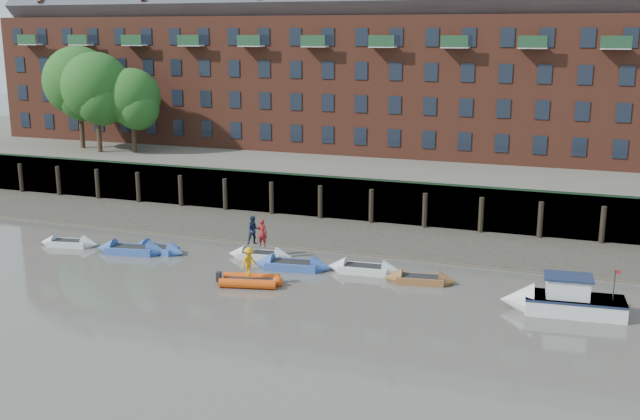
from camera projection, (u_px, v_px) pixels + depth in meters
The scene contains 19 objects.
ground at pixel (205, 326), 36.10m from camera, with size 220.00×220.00×0.00m, color #59544D.
foreshore at pixel (329, 234), 52.54m from camera, with size 110.00×8.00×0.50m, color #3D382F.
mud_band at pixel (312, 247), 49.44m from camera, with size 110.00×1.60×0.10m, color #4C4336.
river_wall at pixel (348, 199), 56.18m from camera, with size 110.00×1.23×3.30m.
bank_terrace at pixel (394, 169), 68.62m from camera, with size 110.00×28.00×3.20m, color #5E594D.
apartment_terrace at pixel (399, 43), 66.92m from camera, with size 80.60×15.56×20.98m.
tree_cluster at pixel (96, 87), 67.52m from camera, with size 11.76×7.74×9.40m.
rowboat_0 at pixel (69, 243), 49.48m from camera, with size 4.16×1.90×1.16m.
rowboat_1 at pixel (132, 250), 47.86m from camera, with size 4.91×2.13×1.38m.
rowboat_2 at pixel (159, 249), 48.16m from camera, with size 4.14×1.78×1.16m.
rowboat_3 at pixel (260, 255), 46.79m from camera, with size 4.27×1.73×1.20m.
rowboat_4 at pixel (292, 265), 44.68m from camera, with size 4.96×2.05×1.40m.
rowboat_5 at pixel (364, 269), 44.02m from camera, with size 4.58×1.66×1.30m.
rowboat_6 at pixel (420, 279), 42.22m from camera, with size 4.26×1.80×1.20m.
rib_tender at pixel (252, 281), 41.87m from camera, with size 3.59×2.32×0.60m.
motor_launch at pixel (554, 300), 37.80m from camera, with size 6.23×2.54×2.51m.
person_rower_a at pixel (262, 233), 46.37m from camera, with size 0.64×0.42×1.75m, color maroon.
person_rower_b at pixel (254, 230), 46.81m from camera, with size 0.89×0.69×1.83m, color #19233F.
person_rib_crew at pixel (249, 262), 41.53m from camera, with size 1.07×0.62×1.66m, color orange.
Camera 1 is at (16.79, -29.86, 13.86)m, focal length 42.00 mm.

